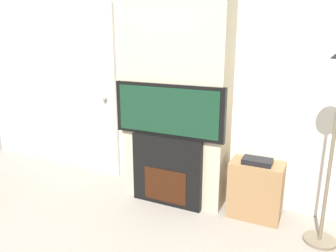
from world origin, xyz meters
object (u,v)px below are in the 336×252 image
at_px(floor_lamp, 336,123).
at_px(media_stand, 256,189).
at_px(television, 168,111).
at_px(fireplace, 168,170).

relative_size(floor_lamp, media_stand, 2.71).
bearing_deg(television, media_stand, 8.34).
xyz_separation_m(fireplace, media_stand, (0.87, 0.13, -0.08)).
bearing_deg(fireplace, television, -90.00).
height_order(television, media_stand, television).
bearing_deg(fireplace, media_stand, 8.21).
xyz_separation_m(television, media_stand, (0.87, 0.13, -0.71)).
bearing_deg(floor_lamp, media_stand, 163.22).
distance_m(fireplace, floor_lamp, 1.61).
relative_size(television, media_stand, 1.91).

